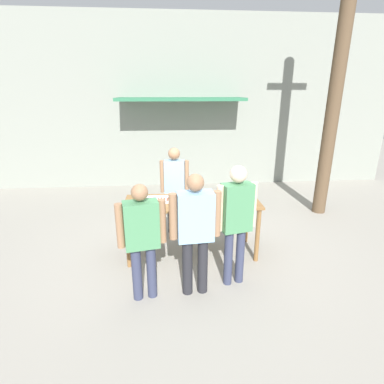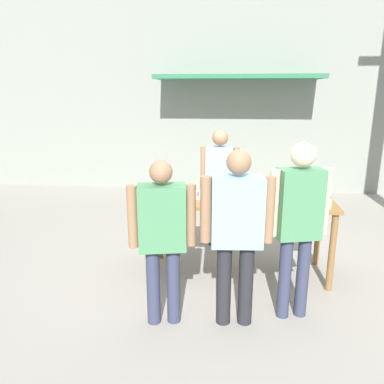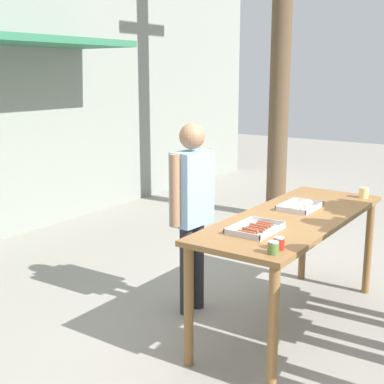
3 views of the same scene
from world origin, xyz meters
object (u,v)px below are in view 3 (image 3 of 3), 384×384
Objects in this scene: food_tray_buns at (300,206)px; utility_pole at (282,25)px; condiment_jar_mustard at (273,248)px; condiment_jar_ketchup at (279,243)px; person_server_behind_table at (192,201)px; food_tray_sausages at (255,229)px; beer_cup at (364,193)px.

food_tray_buns is 3.61m from utility_pole.
condiment_jar_ketchup is at bearing 4.90° from condiment_jar_mustard.
condiment_jar_mustard is 0.02× the size of utility_pole.
food_tray_buns is at bearing -53.49° from person_server_behind_table.
beer_cup is (1.48, -0.32, 0.03)m from food_tray_sausages.
utility_pole is at bearing 25.84° from condiment_jar_ketchup.
condiment_jar_ketchup is at bearing 179.89° from beer_cup.
beer_cup is 0.02× the size of utility_pole.
utility_pole is at bearing 17.59° from person_server_behind_table.
condiment_jar_ketchup is 4.59m from utility_pole.
utility_pole reaches higher than food_tray_buns.
beer_cup is (1.76, -0.00, 0.01)m from condiment_jar_ketchup.
food_tray_sausages is 5.10× the size of condiment_jar_mustard.
person_server_behind_table is (-0.49, 0.77, 0.04)m from food_tray_buns.
utility_pole reaches higher than person_server_behind_table.
condiment_jar_ketchup is 1.76m from beer_cup.
food_tray_sausages is 0.50m from condiment_jar_mustard.
condiment_jar_mustard is at bearing -117.85° from person_server_behind_table.
beer_cup is at bearing 0.16° from condiment_jar_mustard.
utility_pole is (3.56, 1.54, 1.72)m from food_tray_sausages.
condiment_jar_ketchup is (-0.27, -0.32, 0.03)m from food_tray_sausages.
food_tray_buns is 1.11m from condiment_jar_ketchup.
person_server_behind_table is (0.30, 0.76, 0.05)m from food_tray_sausages.
beer_cup reaches higher than condiment_jar_ketchup.
food_tray_sausages is 0.79m from food_tray_buns.
food_tray_sausages is 4.46× the size of beer_cup.
utility_pole reaches higher than beer_cup.
food_tray_buns is 4.07× the size of beer_cup.
food_tray_sausages is 5.10× the size of condiment_jar_ketchup.
condiment_jar_mustard reaches higher than food_tray_buns.
food_tray_buns reaches higher than food_tray_sausages.
utility_pole is at bearing 41.81° from beer_cup.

